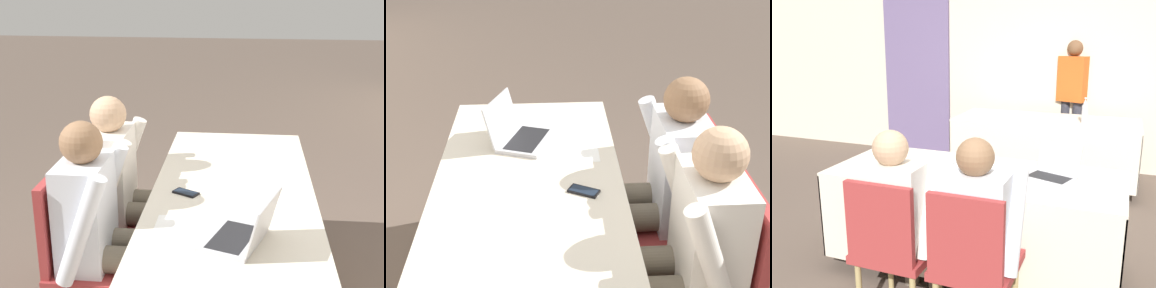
# 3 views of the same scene
# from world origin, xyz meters

# --- Properties ---
(conference_table_near) EXTENTS (2.00, 0.82, 0.74)m
(conference_table_near) POSITION_xyz_m (0.00, 0.00, 0.57)
(conference_table_near) COLOR beige
(conference_table_near) RESTS_ON ground_plane
(laptop) EXTENTS (0.37, 0.35, 0.22)m
(laptop) POSITION_xyz_m (0.52, 0.05, 0.78)
(laptop) COLOR #B7B7BC
(laptop) RESTS_ON conference_table_near
(cell_phone) EXTENTS (0.12, 0.14, 0.01)m
(cell_phone) POSITION_xyz_m (0.04, -0.23, 0.75)
(cell_phone) COLOR black
(cell_phone) RESTS_ON conference_table_near
(paper_beside_laptop) EXTENTS (0.27, 0.33, 0.00)m
(paper_beside_laptop) POSITION_xyz_m (0.10, 0.08, 0.74)
(paper_beside_laptop) COLOR white
(paper_beside_laptop) RESTS_ON conference_table_near
(paper_centre_table) EXTENTS (0.21, 0.30, 0.00)m
(paper_centre_table) POSITION_xyz_m (0.40, -0.18, 0.74)
(paper_centre_table) COLOR white
(paper_centre_table) RESTS_ON conference_table_near
(paper_left_edge) EXTENTS (0.23, 0.31, 0.00)m
(paper_left_edge) POSITION_xyz_m (-0.22, 0.07, 0.74)
(paper_left_edge) COLOR white
(paper_left_edge) RESTS_ON conference_table_near
(chair_near_left) EXTENTS (0.44, 0.44, 0.90)m
(chair_near_left) POSITION_xyz_m (-0.25, -0.72, 0.50)
(chair_near_left) COLOR tan
(chair_near_left) RESTS_ON ground_plane
(chair_near_right) EXTENTS (0.44, 0.44, 0.90)m
(chair_near_right) POSITION_xyz_m (0.25, -0.72, 0.50)
(chair_near_right) COLOR tan
(chair_near_right) RESTS_ON ground_plane
(person_checkered_shirt) EXTENTS (0.50, 0.52, 1.16)m
(person_checkered_shirt) POSITION_xyz_m (-0.25, -0.61, 0.66)
(person_checkered_shirt) COLOR #665B4C
(person_checkered_shirt) RESTS_ON ground_plane
(person_white_shirt) EXTENTS (0.50, 0.52, 1.16)m
(person_white_shirt) POSITION_xyz_m (0.25, -0.61, 0.66)
(person_white_shirt) COLOR #665B4C
(person_white_shirt) RESTS_ON ground_plane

